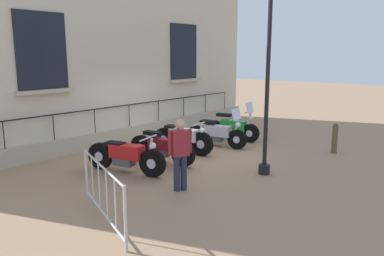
# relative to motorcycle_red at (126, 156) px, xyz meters

# --- Properties ---
(ground_plane) EXTENTS (60.00, 60.00, 0.00)m
(ground_plane) POSITION_rel_motorcycle_red_xyz_m (-0.33, 2.39, -0.44)
(ground_plane) COLOR #9E7A5B
(building_facade) EXTENTS (0.82, 13.15, 6.70)m
(building_facade) POSITION_rel_motorcycle_red_xyz_m (-3.08, 2.39, 2.83)
(building_facade) COLOR beige
(building_facade) RESTS_ON ground_plane
(motorcycle_red) EXTENTS (2.19, 0.90, 0.98)m
(motorcycle_red) POSITION_rel_motorcycle_red_xyz_m (0.00, 0.00, 0.00)
(motorcycle_red) COLOR black
(motorcycle_red) RESTS_ON ground_plane
(motorcycle_maroon) EXTENTS (2.10, 0.57, 1.07)m
(motorcycle_maroon) POSITION_rel_motorcycle_red_xyz_m (0.04, 1.22, -0.03)
(motorcycle_maroon) COLOR black
(motorcycle_maroon) RESTS_ON ground_plane
(motorcycle_white) EXTENTS (1.99, 0.70, 0.95)m
(motorcycle_white) POSITION_rel_motorcycle_red_xyz_m (-0.22, 2.36, 0.00)
(motorcycle_white) COLOR black
(motorcycle_white) RESTS_ON ground_plane
(motorcycle_silver) EXTENTS (2.04, 0.69, 1.28)m
(motorcycle_silver) POSITION_rel_motorcycle_red_xyz_m (0.09, 3.65, -0.00)
(motorcycle_silver) COLOR black
(motorcycle_silver) RESTS_ON ground_plane
(motorcycle_green) EXTENTS (1.97, 0.60, 1.35)m
(motorcycle_green) POSITION_rel_motorcycle_red_xyz_m (-0.07, 4.74, -0.02)
(motorcycle_green) COLOR black
(motorcycle_green) RESTS_ON ground_plane
(lamppost) EXTENTS (0.38, 1.08, 4.88)m
(lamppost) POSITION_rel_motorcycle_red_xyz_m (2.65, 2.17, 3.39)
(lamppost) COLOR black
(lamppost) RESTS_ON ground_plane
(crowd_barrier) EXTENTS (2.27, 0.89, 1.05)m
(crowd_barrier) POSITION_rel_motorcycle_red_xyz_m (1.87, -2.06, 0.12)
(crowd_barrier) COLOR #B7B7BF
(crowd_barrier) RESTS_ON ground_plane
(bollard) EXTENTS (0.16, 0.16, 0.92)m
(bollard) POSITION_rel_motorcycle_red_xyz_m (3.24, 5.27, 0.02)
(bollard) COLOR brown
(bollard) RESTS_ON ground_plane
(pedestrian_standing) EXTENTS (0.37, 0.48, 1.57)m
(pedestrian_standing) POSITION_rel_motorcycle_red_xyz_m (1.84, -0.02, 0.44)
(pedestrian_standing) COLOR #23283D
(pedestrian_standing) RESTS_ON ground_plane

